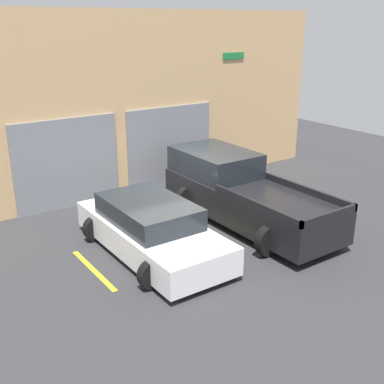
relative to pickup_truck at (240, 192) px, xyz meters
The scene contains 7 objects.
ground_plane 1.89m from the pickup_truck, 153.86° to the left, with size 28.00×28.00×0.00m, color #2D2D30.
shophouse_building 4.74m from the pickup_truck, 110.74° to the left, with size 15.34×0.68×5.64m.
pickup_truck is the anchor object (origin of this frame).
sedan_white 3.07m from the pickup_truck, behind, with size 2.27×4.59×1.30m.
parking_stripe_far_left 4.66m from the pickup_truck, behind, with size 0.12×2.20×0.01m, color gold.
parking_stripe_left 1.77m from the pickup_truck, 167.08° to the right, with size 0.12×2.20×0.01m, color gold.
parking_stripe_centre 1.77m from the pickup_truck, 12.92° to the right, with size 0.12×2.20×0.01m, color gold.
Camera 1 is at (-6.71, -10.25, 5.29)m, focal length 45.00 mm.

